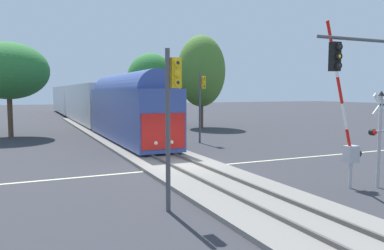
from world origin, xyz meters
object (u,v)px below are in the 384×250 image
object	(u,v)px
crossing_signal_mast	(381,129)
elm_centre_background	(151,81)
traffic_signal_median	(172,103)
oak_far_right	(201,71)
commuter_train	(85,102)
traffic_signal_far_side	(202,96)
crossing_gate_near	(349,138)
oak_behind_train	(8,71)

from	to	relation	value
crossing_signal_mast	elm_centre_background	world-z (taller)	elm_centre_background
traffic_signal_median	oak_far_right	distance (m)	30.81
oak_far_right	elm_centre_background	world-z (taller)	oak_far_right
commuter_train	traffic_signal_far_side	world-z (taller)	traffic_signal_far_side
traffic_signal_median	elm_centre_background	distance (m)	33.30
elm_centre_background	traffic_signal_far_side	bearing A→B (deg)	-94.39
crossing_gate_near	traffic_signal_median	distance (m)	7.91
crossing_gate_near	crossing_signal_mast	distance (m)	1.42
commuter_train	traffic_signal_median	world-z (taller)	commuter_train
oak_far_right	commuter_train	bearing A→B (deg)	131.95
traffic_signal_far_side	crossing_gate_near	bearing A→B (deg)	-92.30
commuter_train	elm_centre_background	world-z (taller)	elm_centre_background
oak_behind_train	traffic_signal_median	bearing A→B (deg)	-77.97
commuter_train	oak_behind_train	size ratio (longest dim) A/B	7.60
traffic_signal_far_side	oak_far_right	bearing A→B (deg)	64.58
crossing_gate_near	crossing_signal_mast	xyz separation A→B (m)	(1.30, -0.43, 0.37)
commuter_train	elm_centre_background	size ratio (longest dim) A/B	7.41
crossing_signal_mast	oak_far_right	world-z (taller)	oak_far_right
traffic_signal_far_side	traffic_signal_median	bearing A→B (deg)	-118.84
traffic_signal_median	elm_centre_background	world-z (taller)	elm_centre_background
crossing_signal_mast	oak_behind_train	xyz separation A→B (m)	(-14.53, 26.30, 3.38)
commuter_train	oak_behind_train	bearing A→B (deg)	-122.02
traffic_signal_median	elm_centre_background	size ratio (longest dim) A/B	0.63
commuter_train	crossing_gate_near	distance (m)	39.92
commuter_train	crossing_gate_near	world-z (taller)	crossing_gate_near
commuter_train	traffic_signal_far_side	bearing A→B (deg)	-77.82
elm_centre_background	oak_far_right	bearing A→B (deg)	-45.75
oak_far_right	crossing_gate_near	bearing A→B (deg)	-103.01
crossing_signal_mast	elm_centre_background	size ratio (longest dim) A/B	0.47
crossing_gate_near	oak_behind_train	bearing A→B (deg)	117.08
traffic_signal_median	oak_behind_train	size ratio (longest dim) A/B	0.65
oak_behind_train	traffic_signal_far_side	bearing A→B (deg)	-37.06
crossing_signal_mast	elm_centre_background	bearing A→B (deg)	88.95
commuter_train	crossing_signal_mast	xyz separation A→B (m)	(5.91, -40.08, -0.24)
traffic_signal_median	traffic_signal_far_side	world-z (taller)	traffic_signal_far_side
crossing_gate_near	elm_centre_background	bearing A→B (deg)	86.61
crossing_gate_near	traffic_signal_median	bearing A→B (deg)	178.48
crossing_gate_near	traffic_signal_far_side	distance (m)	15.51
crossing_signal_mast	oak_behind_train	world-z (taller)	oak_behind_train
crossing_signal_mast	traffic_signal_far_side	distance (m)	15.91
commuter_train	oak_far_right	distance (m)	16.78
crossing_gate_near	commuter_train	bearing A→B (deg)	96.63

